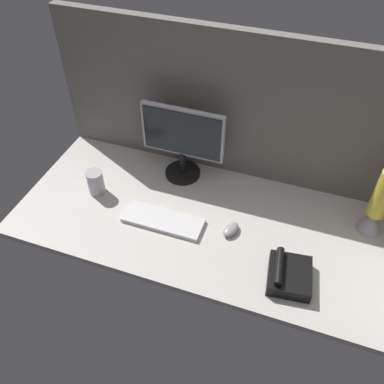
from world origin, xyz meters
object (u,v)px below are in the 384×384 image
Objects in this scene: desk_phone at (288,275)px; monitor at (183,140)px; keyboard at (163,220)px; mug_steel at (96,182)px; lava_lamp at (379,204)px; mouse at (231,229)px.

monitor is at bearing 143.20° from desk_phone.
mug_steel reaches higher than keyboard.
lava_lamp is (91.87, -7.26, -5.73)cm from monitor.
mouse is at bearing -2.63° from mug_steel.
mouse is at bearing -41.61° from monitor.
keyboard is 60.41cm from desk_phone.
monitor is 3.31× the size of mug_steel.
lava_lamp is (127.05, 19.58, 9.44)cm from mug_steel.
monitor is 92.34cm from lava_lamp.
monitor is 1.11× the size of keyboard.
monitor is 49.30cm from mouse.
mug_steel reaches higher than desk_phone.
lava_lamp is at bearing 37.88° from mouse.
mouse is (33.80, -30.01, -19.68)cm from monitor.
lava_lamp is 1.78× the size of desk_phone.
monitor is at bearing 175.48° from lava_lamp.
lava_lamp is (88.90, 27.26, 14.65)cm from keyboard.
lava_lamp is at bearing 52.85° from desk_phone.
mug_steel is (-68.97, 3.17, 4.51)cm from mouse.
monitor is 40.20cm from keyboard.
mug_steel is at bearing 168.59° from desk_phone.
keyboard is 3.85× the size of mouse.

